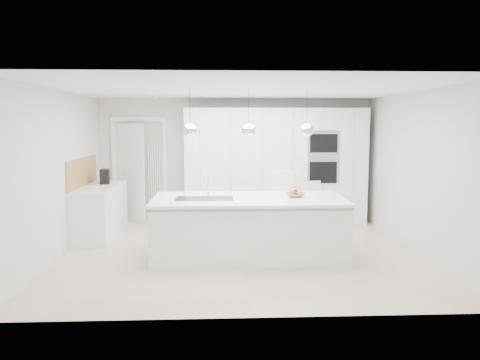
{
  "coord_description": "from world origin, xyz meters",
  "views": [
    {
      "loc": [
        -0.34,
        -7.11,
        1.98
      ],
      "look_at": [
        0.0,
        0.3,
        1.1
      ],
      "focal_mm": 35.0,
      "sensor_mm": 36.0,
      "label": 1
    }
  ],
  "objects_px": {
    "fruit_bowl": "(295,195)",
    "bar_stool_left": "(283,207)",
    "island_base": "(249,229)",
    "bar_stool_right": "(312,212)",
    "espresso_machine": "(105,176)"
  },
  "relations": [
    {
      "from": "espresso_machine",
      "to": "island_base",
      "type": "bearing_deg",
      "value": -43.62
    },
    {
      "from": "espresso_machine",
      "to": "bar_stool_left",
      "type": "xyz_separation_m",
      "value": [
        3.18,
        -0.85,
        -0.44
      ]
    },
    {
      "from": "island_base",
      "to": "bar_stool_right",
      "type": "relative_size",
      "value": 2.75
    },
    {
      "from": "fruit_bowl",
      "to": "espresso_machine",
      "type": "bearing_deg",
      "value": 151.69
    },
    {
      "from": "fruit_bowl",
      "to": "bar_stool_left",
      "type": "distance_m",
      "value": 0.96
    },
    {
      "from": "fruit_bowl",
      "to": "espresso_machine",
      "type": "relative_size",
      "value": 0.99
    },
    {
      "from": "island_base",
      "to": "bar_stool_right",
      "type": "bearing_deg",
      "value": 38.14
    },
    {
      "from": "island_base",
      "to": "bar_stool_right",
      "type": "xyz_separation_m",
      "value": [
        1.13,
        0.89,
        0.08
      ]
    },
    {
      "from": "fruit_bowl",
      "to": "bar_stool_left",
      "type": "height_order",
      "value": "bar_stool_left"
    },
    {
      "from": "island_base",
      "to": "fruit_bowl",
      "type": "relative_size",
      "value": 10.41
    },
    {
      "from": "fruit_bowl",
      "to": "island_base",
      "type": "bearing_deg",
      "value": -173.91
    },
    {
      "from": "fruit_bowl",
      "to": "bar_stool_right",
      "type": "height_order",
      "value": "bar_stool_right"
    },
    {
      "from": "fruit_bowl",
      "to": "bar_stool_left",
      "type": "xyz_separation_m",
      "value": [
        -0.06,
        0.89,
        -0.34
      ]
    },
    {
      "from": "bar_stool_left",
      "to": "bar_stool_right",
      "type": "bearing_deg",
      "value": -3.22
    },
    {
      "from": "island_base",
      "to": "fruit_bowl",
      "type": "xyz_separation_m",
      "value": [
        0.71,
        0.08,
        0.5
      ]
    }
  ]
}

